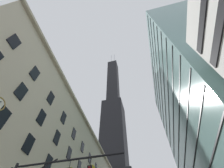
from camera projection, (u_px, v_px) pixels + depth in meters
The scene contains 2 objects.
dark_skyscraper at pixel (114, 150), 102.39m from camera, with size 24.02×24.02×200.77m.
glass_office_midrise at pixel (207, 114), 37.73m from camera, with size 16.04×40.95×55.36m.
Camera 1 is at (3.02, -6.06, 1.67)m, focal length 24.63 mm.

